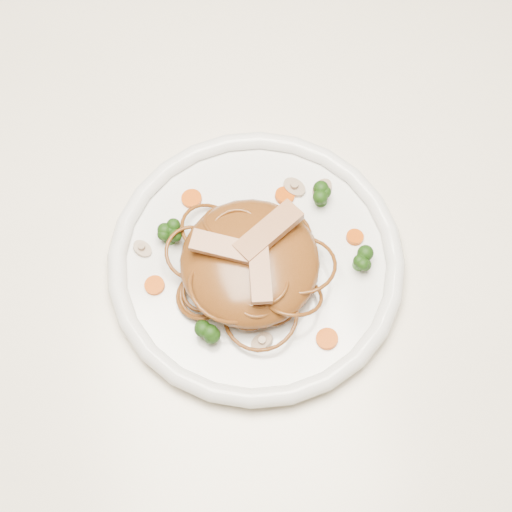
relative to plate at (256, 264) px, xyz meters
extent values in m
plane|color=#502E1B|center=(-0.02, 0.06, -0.76)|extent=(4.00, 4.00, 0.00)
cube|color=white|center=(-0.02, 0.06, -0.03)|extent=(1.20, 0.80, 0.04)
cylinder|color=brown|center=(0.52, 0.40, -0.40)|extent=(0.06, 0.06, 0.71)
cylinder|color=white|center=(0.00, 0.00, 0.00)|extent=(0.33, 0.33, 0.02)
ellipsoid|color=brown|center=(-0.01, -0.01, 0.03)|extent=(0.15, 0.15, 0.05)
cube|color=tan|center=(0.01, 0.01, 0.06)|extent=(0.08, 0.06, 0.01)
cube|color=tan|center=(-0.03, 0.00, 0.06)|extent=(0.07, 0.05, 0.01)
cube|color=tan|center=(0.00, -0.04, 0.06)|extent=(0.03, 0.06, 0.01)
cylinder|color=#E65308|center=(0.05, 0.07, 0.01)|extent=(0.03, 0.03, 0.00)
cylinder|color=#E65308|center=(-0.11, 0.00, 0.01)|extent=(0.03, 0.03, 0.00)
cylinder|color=#E65308|center=(0.11, 0.00, 0.01)|extent=(0.02, 0.02, 0.00)
cylinder|color=#E65308|center=(-0.05, 0.09, 0.01)|extent=(0.03, 0.03, 0.00)
cylinder|color=#E65308|center=(0.05, -0.10, 0.01)|extent=(0.03, 0.03, 0.00)
cylinder|color=tan|center=(-0.01, -0.09, 0.01)|extent=(0.03, 0.03, 0.01)
cylinder|color=tan|center=(0.09, 0.07, 0.01)|extent=(0.04, 0.04, 0.01)
cylinder|color=tan|center=(-0.11, 0.04, 0.01)|extent=(0.03, 0.03, 0.01)
cylinder|color=tan|center=(0.06, 0.07, 0.01)|extent=(0.04, 0.04, 0.01)
camera|label=1|loc=(-0.07, -0.30, 0.72)|focal=51.78mm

